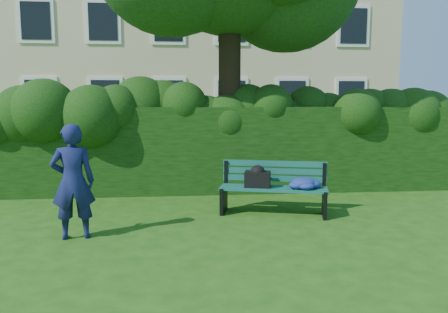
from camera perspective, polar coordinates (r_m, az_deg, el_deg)
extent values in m
plane|color=#1E5010|center=(7.35, 0.45, -7.98)|extent=(80.00, 80.00, 0.00)
cube|color=tan|center=(21.44, -3.63, 18.35)|extent=(16.00, 8.00, 12.00)
cube|color=white|center=(17.82, -22.88, 7.05)|extent=(1.30, 0.08, 1.60)
cube|color=black|center=(17.78, -22.92, 7.05)|extent=(1.05, 0.04, 1.35)
cube|color=white|center=(17.26, -15.19, 7.38)|extent=(1.30, 0.08, 1.60)
cube|color=black|center=(17.22, -15.21, 7.38)|extent=(1.05, 0.04, 1.35)
cube|color=white|center=(17.03, -7.14, 7.58)|extent=(1.30, 0.08, 1.60)
cube|color=black|center=(16.99, -7.14, 7.58)|extent=(1.05, 0.04, 1.35)
cube|color=white|center=(17.13, 0.98, 7.64)|extent=(1.30, 0.08, 1.60)
cube|color=black|center=(17.09, 1.00, 7.64)|extent=(1.05, 0.04, 1.35)
cube|color=white|center=(17.57, 8.85, 7.55)|extent=(1.30, 0.08, 1.60)
cube|color=black|center=(17.53, 8.88, 7.55)|extent=(1.05, 0.04, 1.35)
cube|color=white|center=(18.31, 16.21, 7.33)|extent=(1.30, 0.08, 1.60)
cube|color=black|center=(18.27, 16.25, 7.33)|extent=(1.05, 0.04, 1.35)
cube|color=white|center=(18.04, -23.35, 15.96)|extent=(1.30, 0.08, 1.60)
cube|color=black|center=(18.01, -23.39, 15.98)|extent=(1.05, 0.04, 1.35)
cube|color=white|center=(17.49, -15.52, 16.58)|extent=(1.30, 0.08, 1.60)
cube|color=black|center=(17.46, -15.54, 16.60)|extent=(1.05, 0.04, 1.35)
cube|color=white|center=(17.27, -7.30, 16.91)|extent=(1.30, 0.08, 1.60)
cube|color=black|center=(17.23, -7.30, 16.93)|extent=(1.05, 0.04, 1.35)
cube|color=white|center=(17.37, 1.00, 16.91)|extent=(1.30, 0.08, 1.60)
cube|color=black|center=(17.33, 1.02, 16.93)|extent=(1.05, 0.04, 1.35)
cube|color=white|center=(17.80, 9.04, 16.60)|extent=(1.30, 0.08, 1.60)
cube|color=black|center=(17.76, 9.08, 16.62)|extent=(1.05, 0.04, 1.35)
cube|color=white|center=(18.53, 16.54, 16.02)|extent=(1.30, 0.08, 1.60)
cube|color=black|center=(18.49, 16.59, 16.04)|extent=(1.05, 0.04, 1.35)
cube|color=black|center=(9.33, -0.95, 0.97)|extent=(10.00, 1.00, 1.80)
cylinder|color=black|center=(9.45, 0.73, 10.82)|extent=(0.47, 0.47, 5.02)
cube|color=#0E463B|center=(7.31, 6.38, -4.47)|extent=(1.78, 0.56, 0.04)
cube|color=#0E463B|center=(7.43, 6.43, -4.28)|extent=(1.78, 0.56, 0.04)
cube|color=#0E463B|center=(7.55, 6.48, -4.10)|extent=(1.78, 0.56, 0.04)
cube|color=#0E463B|center=(7.67, 6.53, -3.92)|extent=(1.78, 0.56, 0.04)
cube|color=#0E463B|center=(7.72, 6.57, -2.86)|extent=(1.76, 0.50, 0.10)
cube|color=#0E463B|center=(7.71, 6.59, -1.89)|extent=(1.76, 0.50, 0.10)
cube|color=#0E463B|center=(7.70, 6.61, -0.93)|extent=(1.76, 0.50, 0.10)
cube|color=black|center=(7.63, -0.04, -5.69)|extent=(0.19, 0.50, 0.44)
cube|color=black|center=(7.79, 0.27, -2.18)|extent=(0.07, 0.07, 0.45)
cube|color=black|center=(7.53, -0.10, -4.15)|extent=(0.17, 0.42, 0.05)
cube|color=black|center=(7.55, 12.98, -6.04)|extent=(0.19, 0.50, 0.44)
cube|color=black|center=(7.71, 12.96, -2.48)|extent=(0.07, 0.07, 0.45)
cube|color=black|center=(7.45, 13.05, -4.48)|extent=(0.17, 0.42, 0.05)
cube|color=white|center=(7.46, 3.64, -3.97)|extent=(0.21, 0.17, 0.02)
cube|color=black|center=(7.48, 4.40, -2.97)|extent=(0.48, 0.35, 0.27)
imported|color=#171D50|center=(6.47, -19.14, -3.12)|extent=(0.65, 0.49, 1.63)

